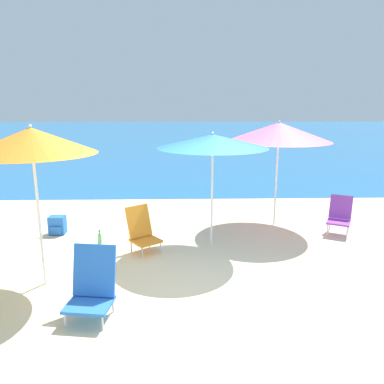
{
  "coord_description": "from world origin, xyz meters",
  "views": [
    {
      "loc": [
        -0.29,
        -4.78,
        2.49
      ],
      "look_at": [
        -0.12,
        1.4,
        1.0
      ],
      "focal_mm": 35.0,
      "sensor_mm": 36.0,
      "label": 1
    }
  ],
  "objects_px": {
    "water_bottle": "(100,238)",
    "beach_umbrella_orange": "(31,141)",
    "beach_umbrella_pink": "(279,132)",
    "beach_chair_blue": "(92,285)",
    "beach_chair_orange": "(142,230)",
    "backpack_blue": "(57,225)",
    "beach_chair_purple": "(340,215)",
    "beach_umbrella_blue": "(213,141)"
  },
  "relations": [
    {
      "from": "beach_chair_purple",
      "to": "beach_chair_blue",
      "type": "bearing_deg",
      "value": -118.23
    },
    {
      "from": "beach_umbrella_blue",
      "to": "beach_chair_blue",
      "type": "xyz_separation_m",
      "value": [
        -1.59,
        -2.18,
        -1.47
      ]
    },
    {
      "from": "beach_umbrella_blue",
      "to": "beach_chair_purple",
      "type": "relative_size",
      "value": 2.77
    },
    {
      "from": "backpack_blue",
      "to": "water_bottle",
      "type": "bearing_deg",
      "value": -30.39
    },
    {
      "from": "backpack_blue",
      "to": "beach_chair_purple",
      "type": "bearing_deg",
      "value": -1.07
    },
    {
      "from": "beach_umbrella_pink",
      "to": "beach_chair_orange",
      "type": "relative_size",
      "value": 2.76
    },
    {
      "from": "beach_umbrella_pink",
      "to": "backpack_blue",
      "type": "height_order",
      "value": "beach_umbrella_pink"
    },
    {
      "from": "beach_umbrella_blue",
      "to": "backpack_blue",
      "type": "xyz_separation_m",
      "value": [
        -2.93,
        0.68,
        -1.68
      ]
    },
    {
      "from": "beach_umbrella_pink",
      "to": "backpack_blue",
      "type": "xyz_separation_m",
      "value": [
        -4.33,
        -0.47,
        -1.74
      ]
    },
    {
      "from": "beach_chair_orange",
      "to": "backpack_blue",
      "type": "distance_m",
      "value": 1.96
    },
    {
      "from": "beach_umbrella_blue",
      "to": "beach_umbrella_orange",
      "type": "relative_size",
      "value": 0.91
    },
    {
      "from": "beach_umbrella_blue",
      "to": "water_bottle",
      "type": "relative_size",
      "value": 8.0
    },
    {
      "from": "beach_umbrella_orange",
      "to": "backpack_blue",
      "type": "bearing_deg",
      "value": 103.15
    },
    {
      "from": "beach_chair_purple",
      "to": "backpack_blue",
      "type": "relative_size",
      "value": 2.05
    },
    {
      "from": "beach_umbrella_pink",
      "to": "beach_chair_orange",
      "type": "bearing_deg",
      "value": -152.32
    },
    {
      "from": "beach_umbrella_blue",
      "to": "water_bottle",
      "type": "xyz_separation_m",
      "value": [
        -2.01,
        0.14,
        -1.75
      ]
    },
    {
      "from": "beach_umbrella_orange",
      "to": "beach_chair_purple",
      "type": "height_order",
      "value": "beach_umbrella_orange"
    },
    {
      "from": "beach_chair_orange",
      "to": "water_bottle",
      "type": "xyz_separation_m",
      "value": [
        -0.8,
        0.36,
        -0.27
      ]
    },
    {
      "from": "beach_umbrella_pink",
      "to": "beach_umbrella_blue",
      "type": "distance_m",
      "value": 1.82
    },
    {
      "from": "backpack_blue",
      "to": "water_bottle",
      "type": "relative_size",
      "value": 1.41
    },
    {
      "from": "beach_umbrella_blue",
      "to": "beach_chair_purple",
      "type": "height_order",
      "value": "beach_umbrella_blue"
    },
    {
      "from": "backpack_blue",
      "to": "beach_chair_orange",
      "type": "bearing_deg",
      "value": -27.53
    },
    {
      "from": "beach_umbrella_orange",
      "to": "beach_chair_orange",
      "type": "bearing_deg",
      "value": 43.14
    },
    {
      "from": "beach_chair_blue",
      "to": "beach_chair_purple",
      "type": "distance_m",
      "value": 4.96
    },
    {
      "from": "beach_chair_blue",
      "to": "beach_chair_purple",
      "type": "xyz_separation_m",
      "value": [
        4.12,
        2.76,
        -0.01
      ]
    },
    {
      "from": "beach_chair_orange",
      "to": "beach_chair_blue",
      "type": "bearing_deg",
      "value": -138.0
    },
    {
      "from": "beach_chair_orange",
      "to": "beach_chair_purple",
      "type": "bearing_deg",
      "value": -24.8
    },
    {
      "from": "beach_chair_blue",
      "to": "backpack_blue",
      "type": "height_order",
      "value": "beach_chair_blue"
    },
    {
      "from": "beach_chair_blue",
      "to": "beach_chair_orange",
      "type": "xyz_separation_m",
      "value": [
        0.39,
        1.96,
        -0.01
      ]
    },
    {
      "from": "backpack_blue",
      "to": "water_bottle",
      "type": "xyz_separation_m",
      "value": [
        0.92,
        -0.54,
        -0.08
      ]
    },
    {
      "from": "beach_umbrella_pink",
      "to": "beach_chair_blue",
      "type": "bearing_deg",
      "value": -131.96
    },
    {
      "from": "beach_umbrella_blue",
      "to": "beach_chair_purple",
      "type": "bearing_deg",
      "value": 12.93
    },
    {
      "from": "beach_umbrella_pink",
      "to": "beach_chair_purple",
      "type": "relative_size",
      "value": 2.96
    },
    {
      "from": "water_bottle",
      "to": "beach_umbrella_blue",
      "type": "bearing_deg",
      "value": -4.01
    },
    {
      "from": "backpack_blue",
      "to": "beach_umbrella_orange",
      "type": "bearing_deg",
      "value": -76.85
    },
    {
      "from": "beach_umbrella_orange",
      "to": "beach_chair_orange",
      "type": "distance_m",
      "value": 2.36
    },
    {
      "from": "beach_umbrella_orange",
      "to": "beach_chair_blue",
      "type": "xyz_separation_m",
      "value": [
        0.86,
        -0.8,
        -1.62
      ]
    },
    {
      "from": "beach_umbrella_orange",
      "to": "beach_chair_orange",
      "type": "relative_size",
      "value": 2.86
    },
    {
      "from": "water_bottle",
      "to": "beach_umbrella_orange",
      "type": "bearing_deg",
      "value": -106.15
    },
    {
      "from": "beach_umbrella_orange",
      "to": "beach_chair_purple",
      "type": "relative_size",
      "value": 3.06
    },
    {
      "from": "beach_chair_orange",
      "to": "beach_chair_purple",
      "type": "xyz_separation_m",
      "value": [
        3.73,
        0.8,
        0.0
      ]
    },
    {
      "from": "beach_umbrella_pink",
      "to": "beach_chair_blue",
      "type": "distance_m",
      "value": 4.73
    }
  ]
}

